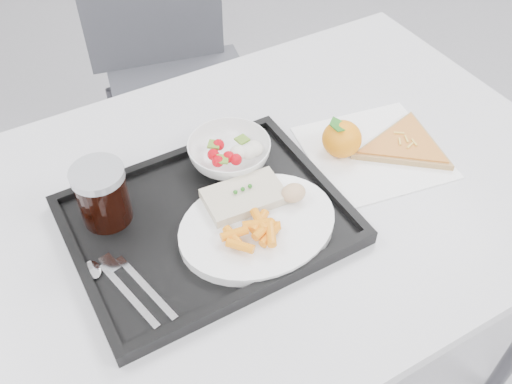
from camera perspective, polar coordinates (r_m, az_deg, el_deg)
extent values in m
cube|color=#BBBABD|center=(1.04, 0.27, -0.53)|extent=(1.20, 0.80, 0.03)
cylinder|color=#47474C|center=(1.73, 10.15, 4.59)|extent=(0.04, 0.04, 0.72)
cube|color=#3B3C42|center=(1.76, -7.10, 9.40)|extent=(0.50, 0.50, 0.04)
cylinder|color=#47474C|center=(1.74, -9.28, -1.75)|extent=(0.03, 0.03, 0.43)
cylinder|color=#47474C|center=(1.84, 0.98, 2.37)|extent=(0.03, 0.03, 0.43)
cylinder|color=#47474C|center=(2.00, -13.37, 4.96)|extent=(0.03, 0.03, 0.43)
cylinder|color=#47474C|center=(2.09, -4.09, 8.33)|extent=(0.03, 0.03, 0.43)
cube|color=black|center=(0.98, -4.88, -2.99)|extent=(0.45, 0.35, 0.01)
cube|color=black|center=(1.08, -8.88, 3.37)|extent=(0.45, 0.02, 0.01)
cube|color=black|center=(0.87, 0.01, -9.64)|extent=(0.45, 0.02, 0.01)
cube|color=black|center=(1.04, 5.81, 2.00)|extent=(0.02, 0.32, 0.01)
cube|color=black|center=(0.94, -17.00, -7.34)|extent=(0.02, 0.32, 0.01)
cylinder|color=white|center=(0.94, 0.15, -3.43)|extent=(0.27, 0.27, 0.02)
cube|color=beige|center=(0.97, -1.18, -0.42)|extent=(0.14, 0.09, 0.02)
sphere|color=#236B1C|center=(0.95, -2.07, 0.00)|extent=(0.01, 0.01, 0.01)
sphere|color=#236B1C|center=(0.96, -1.34, 0.30)|extent=(0.01, 0.01, 0.01)
sphere|color=#236B1C|center=(0.96, -0.61, 0.60)|extent=(0.01, 0.01, 0.01)
ellipsoid|color=#E0B286|center=(0.96, 3.76, -0.09)|extent=(0.05, 0.04, 0.03)
imported|color=white|center=(1.05, -2.70, 3.92)|extent=(0.15, 0.15, 0.05)
cylinder|color=black|center=(0.97, -15.04, -0.46)|extent=(0.08, 0.08, 0.10)
cylinder|color=#A5A8AD|center=(0.93, -15.64, 1.73)|extent=(0.09, 0.09, 0.01)
cube|color=silver|center=(0.89, -12.62, -10.02)|extent=(0.04, 0.15, 0.00)
ellipsoid|color=silver|center=(0.93, -16.02, -7.47)|extent=(0.03, 0.04, 0.01)
cube|color=silver|center=(0.90, -10.95, -9.34)|extent=(0.04, 0.15, 0.00)
cube|color=silver|center=(0.94, -14.39, -6.92)|extent=(0.03, 0.04, 0.00)
cube|color=white|center=(1.13, 11.65, 3.92)|extent=(0.29, 0.28, 0.00)
ellipsoid|color=orange|center=(1.09, 8.58, 5.28)|extent=(0.09, 0.09, 0.07)
cube|color=#236B1C|center=(1.08, 8.75, 6.47)|extent=(0.05, 0.05, 0.02)
cube|color=#236B1C|center=(1.08, 8.75, 6.47)|extent=(0.05, 0.03, 0.02)
cylinder|color=#E3B463|center=(1.14, 14.68, 4.53)|extent=(0.27, 0.27, 0.01)
cylinder|color=#C34020|center=(1.14, 14.76, 4.83)|extent=(0.24, 0.24, 0.00)
cube|color=#EABC47|center=(1.15, 14.12, 5.73)|extent=(0.02, 0.01, 0.00)
cube|color=#EABC47|center=(1.13, 15.16, 4.51)|extent=(0.02, 0.01, 0.00)
cube|color=#EABC47|center=(1.13, 14.18, 4.93)|extent=(0.01, 0.02, 0.00)
cube|color=#EABC47|center=(1.14, 15.54, 4.79)|extent=(0.01, 0.02, 0.00)
cube|color=#EABC47|center=(1.14, 14.80, 5.15)|extent=(0.01, 0.02, 0.00)
cylinder|color=orange|center=(0.91, 0.78, -3.75)|extent=(0.05, 0.03, 0.01)
cylinder|color=orange|center=(0.92, 0.32, -2.85)|extent=(0.02, 0.05, 0.01)
cylinder|color=orange|center=(0.92, 0.34, -2.97)|extent=(0.05, 0.04, 0.01)
cylinder|color=orange|center=(0.91, 0.04, -3.21)|extent=(0.05, 0.03, 0.01)
cylinder|color=orange|center=(0.89, -1.58, -5.40)|extent=(0.04, 0.04, 0.01)
cylinder|color=orange|center=(0.92, 1.06, -3.46)|extent=(0.05, 0.03, 0.01)
cylinder|color=orange|center=(0.91, 1.40, -4.34)|extent=(0.05, 0.03, 0.01)
cylinder|color=orange|center=(0.90, -2.26, -4.58)|extent=(0.02, 0.05, 0.01)
cylinder|color=orange|center=(0.90, 1.50, -4.24)|extent=(0.03, 0.05, 0.01)
cylinder|color=orange|center=(0.90, -2.19, -4.18)|extent=(0.05, 0.02, 0.01)
sphere|color=#B9050F|center=(1.02, -3.85, 3.07)|extent=(0.02, 0.02, 0.02)
sphere|color=#B9050F|center=(1.03, -4.30, 3.75)|extent=(0.02, 0.02, 0.02)
sphere|color=#B9050F|center=(1.05, -3.77, 4.72)|extent=(0.02, 0.02, 0.02)
sphere|color=#B9050F|center=(1.02, -2.01, 3.27)|extent=(0.02, 0.02, 0.02)
sphere|color=#B9050F|center=(1.02, -2.75, 3.53)|extent=(0.02, 0.02, 0.02)
ellipsoid|color=silver|center=(1.03, -1.74, 3.98)|extent=(0.03, 0.03, 0.03)
ellipsoid|color=silver|center=(1.04, -0.24, 4.43)|extent=(0.03, 0.03, 0.03)
ellipsoid|color=silver|center=(1.04, -0.79, 4.03)|extent=(0.03, 0.03, 0.03)
ellipsoid|color=silver|center=(1.04, -0.15, 4.30)|extent=(0.03, 0.03, 0.03)
cube|color=#598326|center=(1.01, -3.40, 3.29)|extent=(0.03, 0.03, 0.00)
cube|color=#598326|center=(1.05, -1.39, 5.27)|extent=(0.03, 0.03, 0.00)
cube|color=#598326|center=(1.04, -4.22, 4.77)|extent=(0.03, 0.03, 0.00)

